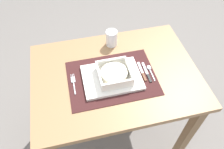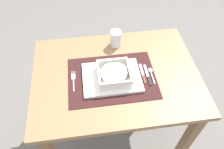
# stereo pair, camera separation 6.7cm
# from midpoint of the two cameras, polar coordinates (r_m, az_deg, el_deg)

# --- Properties ---
(ground_plane) EXTENTS (6.00, 6.00, 0.00)m
(ground_plane) POSITION_cam_midpoint_polar(r_m,az_deg,el_deg) (1.79, 1.82, -14.60)
(ground_plane) COLOR slate
(dining_table) EXTENTS (0.90, 0.65, 0.72)m
(dining_table) POSITION_cam_midpoint_polar(r_m,az_deg,el_deg) (1.27, 2.49, -3.22)
(dining_table) COLOR #936D47
(dining_table) RESTS_ON ground
(placemat) EXTENTS (0.46, 0.33, 0.00)m
(placemat) POSITION_cam_midpoint_polar(r_m,az_deg,el_deg) (1.16, 1.66, -0.95)
(placemat) COLOR #381919
(placemat) RESTS_ON dining_table
(serving_plate) EXTENTS (0.30, 0.23, 0.02)m
(serving_plate) POSITION_cam_midpoint_polar(r_m,az_deg,el_deg) (1.15, 1.60, -0.81)
(serving_plate) COLOR white
(serving_plate) RESTS_ON placemat
(porridge_bowl) EXTENTS (0.17, 0.17, 0.06)m
(porridge_bowl) POSITION_cam_midpoint_polar(r_m,az_deg,el_deg) (1.12, 2.25, 0.01)
(porridge_bowl) COLOR white
(porridge_bowl) RESTS_ON serving_plate
(fork) EXTENTS (0.02, 0.13, 0.00)m
(fork) POSITION_cam_midpoint_polar(r_m,az_deg,el_deg) (1.16, -8.38, -1.32)
(fork) COLOR silver
(fork) RESTS_ON placemat
(spoon) EXTENTS (0.02, 0.11, 0.01)m
(spoon) POSITION_cam_midpoint_polar(r_m,az_deg,el_deg) (1.20, 11.68, 0.65)
(spoon) COLOR silver
(spoon) RESTS_ON placemat
(butter_knife) EXTENTS (0.01, 0.14, 0.01)m
(butter_knife) POSITION_cam_midpoint_polar(r_m,az_deg,el_deg) (1.18, 10.93, -0.44)
(butter_knife) COLOR black
(butter_knife) RESTS_ON placemat
(bread_knife) EXTENTS (0.01, 0.14, 0.01)m
(bread_knife) POSITION_cam_midpoint_polar(r_m,az_deg,el_deg) (1.18, 9.71, -0.11)
(bread_knife) COLOR #59331E
(bread_knife) RESTS_ON placemat
(drinking_glass) EXTENTS (0.07, 0.07, 0.10)m
(drinking_glass) POSITION_cam_midpoint_polar(r_m,az_deg,el_deg) (1.31, 2.48, 9.18)
(drinking_glass) COLOR white
(drinking_glass) RESTS_ON dining_table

